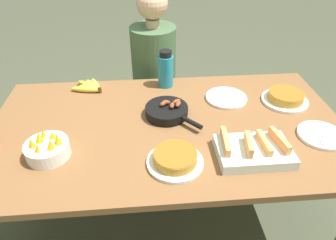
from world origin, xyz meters
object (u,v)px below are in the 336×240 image
at_px(skillet, 167,111).
at_px(melon_tray, 253,150).
at_px(water_bottle, 166,70).
at_px(fruit_bowl_mango, 47,148).
at_px(person_figure, 155,90).
at_px(empty_plate_far_left, 321,135).
at_px(empty_plate_near_front, 226,98).
at_px(frittata_plate_side, 175,159).
at_px(frittata_plate_center, 285,98).
at_px(banana_bunch, 91,87).

bearing_deg(skillet, melon_tray, 3.55).
height_order(melon_tray, water_bottle, water_bottle).
height_order(fruit_bowl_mango, person_figure, person_figure).
bearing_deg(empty_plate_far_left, water_bottle, 141.47).
xyz_separation_m(empty_plate_near_front, water_bottle, (-0.33, 0.19, 0.10)).
distance_m(frittata_plate_side, water_bottle, 0.69).
relative_size(melon_tray, person_figure, 0.26).
distance_m(empty_plate_near_front, person_figure, 0.68).
distance_m(empty_plate_far_left, fruit_bowl_mango, 1.28).
bearing_deg(frittata_plate_center, banana_bunch, 168.10).
xyz_separation_m(frittata_plate_center, frittata_plate_side, (-0.67, -0.44, 0.00)).
height_order(empty_plate_far_left, person_figure, person_figure).
distance_m(frittata_plate_center, fruit_bowl_mango, 1.28).
height_order(skillet, fruit_bowl_mango, fruit_bowl_mango).
height_order(fruit_bowl_mango, water_bottle, water_bottle).
bearing_deg(empty_plate_near_front, fruit_bowl_mango, -156.25).
bearing_deg(frittata_plate_center, fruit_bowl_mango, -164.43).
height_order(melon_tray, fruit_bowl_mango, fruit_bowl_mango).
relative_size(frittata_plate_center, person_figure, 0.21).
height_order(skillet, empty_plate_near_front, skillet).
xyz_separation_m(melon_tray, fruit_bowl_mango, (-0.91, 0.08, 0.01)).
relative_size(frittata_plate_center, frittata_plate_side, 1.04).
relative_size(empty_plate_near_front, person_figure, 0.19).
height_order(banana_bunch, frittata_plate_center, frittata_plate_center).
bearing_deg(skillet, frittata_plate_center, 54.33).
relative_size(banana_bunch, water_bottle, 0.87).
xyz_separation_m(empty_plate_near_front, person_figure, (-0.39, 0.50, -0.22)).
relative_size(empty_plate_near_front, fruit_bowl_mango, 1.22).
bearing_deg(empty_plate_far_left, frittata_plate_side, -170.31).
distance_m(frittata_plate_side, fruit_bowl_mango, 0.57).
height_order(banana_bunch, water_bottle, water_bottle).
relative_size(skillet, water_bottle, 1.30).
bearing_deg(skillet, person_figure, 141.63).
bearing_deg(person_figure, melon_tray, -68.05).
xyz_separation_m(melon_tray, empty_plate_near_front, (-0.00, 0.48, -0.02)).
bearing_deg(frittata_plate_side, banana_bunch, 123.14).
distance_m(water_bottle, person_figure, 0.45).
xyz_separation_m(frittata_plate_center, empty_plate_near_front, (-0.32, 0.06, -0.02)).
xyz_separation_m(fruit_bowl_mango, person_figure, (0.51, 0.90, -0.25)).
relative_size(melon_tray, water_bottle, 1.43).
relative_size(melon_tray, skillet, 1.11).
xyz_separation_m(banana_bunch, frittata_plate_center, (1.11, -0.23, 0.01)).
height_order(skillet, frittata_plate_side, skillet).
xyz_separation_m(melon_tray, skillet, (-0.35, 0.35, -0.00)).
xyz_separation_m(skillet, fruit_bowl_mango, (-0.55, -0.27, 0.01)).
relative_size(banana_bunch, melon_tray, 0.61).
xyz_separation_m(frittata_plate_side, water_bottle, (0.01, 0.69, 0.08)).
relative_size(skillet, fruit_bowl_mango, 1.52).
relative_size(frittata_plate_center, water_bottle, 1.13).
distance_m(banana_bunch, fruit_bowl_mango, 0.59).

